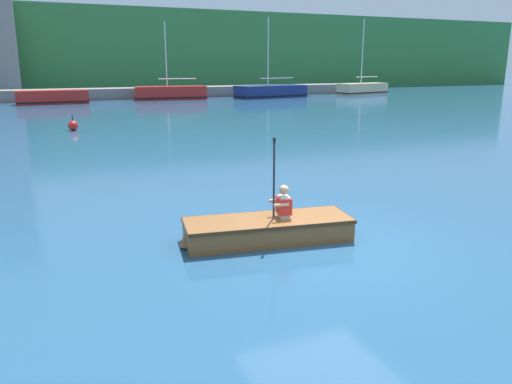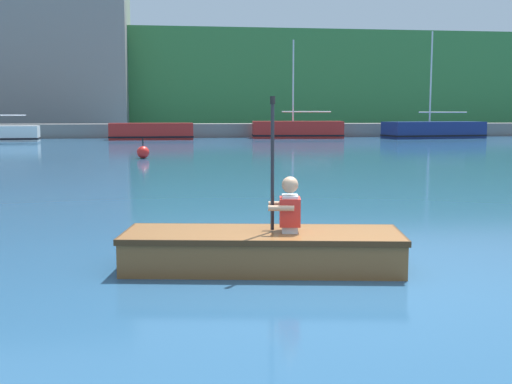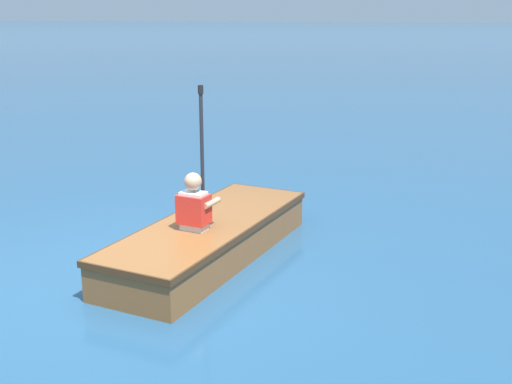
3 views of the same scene
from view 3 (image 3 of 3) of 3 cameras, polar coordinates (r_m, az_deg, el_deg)
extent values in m
plane|color=navy|center=(6.23, -12.37, -7.69)|extent=(300.00, 300.00, 0.00)
cube|color=brown|center=(6.58, -4.18, -4.24)|extent=(2.92, 1.35, 0.39)
cube|color=#482C16|center=(6.53, -4.21, -2.87)|extent=(2.97, 1.40, 0.06)
cube|color=#482C16|center=(6.53, -4.21, -2.95)|extent=(2.51, 1.13, 0.02)
cone|color=brown|center=(7.71, 0.84, -1.02)|extent=(0.37, 0.37, 0.35)
cube|color=brown|center=(6.36, -5.16, -3.58)|extent=(0.30, 0.88, 0.03)
cube|color=silver|center=(6.23, -5.55, -1.68)|extent=(0.20, 0.26, 0.38)
cube|color=red|center=(6.22, -5.55, -1.51)|extent=(0.25, 0.32, 0.29)
sphere|color=tan|center=(6.15, -5.62, 0.94)|extent=(0.17, 0.17, 0.17)
cylinder|color=tan|center=(6.21, -3.95, -0.97)|extent=(0.27, 0.10, 0.06)
cylinder|color=tan|center=(6.36, -6.30, -0.63)|extent=(0.27, 0.10, 0.06)
cylinder|color=#232328|center=(6.25, -4.81, 3.22)|extent=(0.05, 0.04, 1.36)
cylinder|color=black|center=(6.14, -4.95, 9.06)|extent=(0.05, 0.05, 0.08)
camera|label=1|loc=(13.30, -30.55, 15.91)|focal=35.00mm
camera|label=2|loc=(10.97, -35.94, 8.43)|focal=45.00mm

